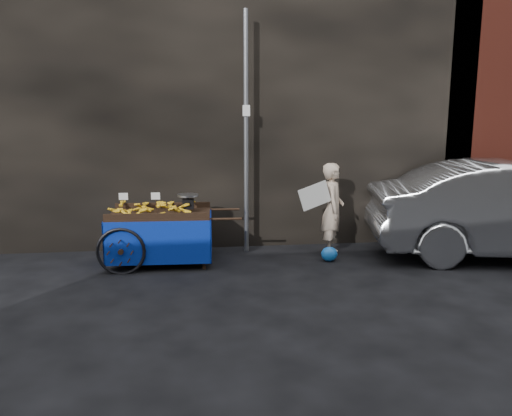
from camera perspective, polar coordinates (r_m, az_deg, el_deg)
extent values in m
plane|color=black|center=(7.45, -2.36, -7.64)|extent=(80.00, 80.00, 0.00)
cube|color=black|center=(9.67, -9.81, 11.46)|extent=(11.00, 2.00, 5.00)
cube|color=#591E14|center=(11.40, 25.56, 10.44)|extent=(3.00, 2.00, 5.00)
cylinder|color=slate|center=(8.40, -1.14, 8.34)|extent=(0.08, 0.08, 4.00)
cube|color=white|center=(8.35, -1.12, 11.07)|extent=(0.12, 0.02, 0.18)
cube|color=black|center=(7.99, -10.89, -0.79)|extent=(1.60, 1.03, 0.06)
cube|color=black|center=(8.42, -10.59, 0.28)|extent=(1.56, 0.10, 0.10)
cube|color=black|center=(7.53, -11.27, -0.97)|extent=(1.56, 0.10, 0.10)
cube|color=black|center=(7.65, -5.99, -4.16)|extent=(0.05, 0.05, 0.78)
cube|color=black|center=(8.41, -5.89, -2.81)|extent=(0.05, 0.05, 0.78)
cylinder|color=black|center=(7.56, -3.47, -1.26)|extent=(0.49, 0.06, 0.04)
cylinder|color=black|center=(8.33, -3.60, -0.16)|extent=(0.49, 0.06, 0.04)
torus|color=black|center=(7.66, -15.19, -4.84)|extent=(0.73, 0.08, 0.73)
torus|color=black|center=(8.66, -13.96, -3.00)|extent=(0.73, 0.08, 0.73)
cylinder|color=black|center=(8.16, -14.53, -3.86)|extent=(0.09, 1.09, 0.05)
cube|color=navy|center=(7.58, -11.19, -3.99)|extent=(1.60, 0.08, 0.66)
cube|color=navy|center=(8.54, -10.47, -2.31)|extent=(1.60, 0.08, 0.66)
cube|color=navy|center=(8.18, -16.32, -3.14)|extent=(0.06, 1.01, 0.66)
cube|color=navy|center=(8.01, -5.18, -3.03)|extent=(0.06, 1.01, 0.66)
cube|color=black|center=(7.97, -7.76, 0.49)|extent=(0.18, 0.14, 0.16)
cylinder|color=silver|center=(7.95, -7.79, 1.45)|extent=(0.34, 0.34, 0.03)
cube|color=white|center=(7.90, -14.92, 1.29)|extent=(0.14, 0.02, 0.11)
cube|color=white|center=(7.83, -11.41, 1.35)|extent=(0.14, 0.02, 0.11)
imported|color=tan|center=(8.46, 8.74, -0.13)|extent=(0.50, 0.64, 1.55)
cube|color=#B6B6AF|center=(8.13, 6.72, 1.40)|extent=(0.58, 0.11, 0.50)
ellipsoid|color=blue|center=(8.16, 8.37, -5.24)|extent=(0.27, 0.21, 0.24)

